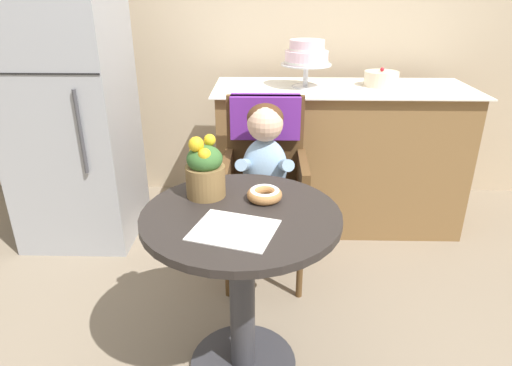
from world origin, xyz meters
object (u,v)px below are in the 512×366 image
object	(u,v)px
donut_front	(265,194)
tiered_cake_stand	(307,56)
cafe_table	(242,263)
wicker_chair	(265,160)
seated_child	(265,164)
round_layer_cake	(381,79)
flower_vase	(205,169)
refrigerator	(69,102)

from	to	relation	value
donut_front	tiered_cake_stand	xyz separation A→B (m)	(0.24, 1.19, 0.34)
cafe_table	wicker_chair	world-z (taller)	wicker_chair
cafe_table	seated_child	world-z (taller)	seated_child
wicker_chair	tiered_cake_stand	distance (m)	0.75
round_layer_cake	wicker_chair	bearing A→B (deg)	-139.24
flower_vase	tiered_cake_stand	world-z (taller)	tiered_cake_stand
refrigerator	tiered_cake_stand	bearing A→B (deg)	8.31
cafe_table	donut_front	bearing A→B (deg)	52.00
cafe_table	donut_front	xyz separation A→B (m)	(0.08, 0.11, 0.24)
seated_child	refrigerator	xyz separation A→B (m)	(-1.13, 0.52, 0.17)
cafe_table	flower_vase	size ratio (longest dim) A/B	2.98
tiered_cake_stand	refrigerator	world-z (taller)	refrigerator
wicker_chair	round_layer_cake	world-z (taller)	round_layer_cake
donut_front	round_layer_cake	bearing A→B (deg)	60.54
cafe_table	donut_front	world-z (taller)	donut_front
seated_child	wicker_chair	bearing A→B (deg)	90.00
cafe_table	refrigerator	bearing A→B (deg)	133.67
seated_child	donut_front	bearing A→B (deg)	-89.81
donut_front	round_layer_cake	size ratio (longest dim) A/B	0.64
round_layer_cake	refrigerator	bearing A→B (deg)	-172.42
flower_vase	cafe_table	bearing A→B (deg)	-45.07
wicker_chair	refrigerator	xyz separation A→B (m)	(-1.13, 0.36, 0.21)
flower_vase	round_layer_cake	distance (m)	1.52
wicker_chair	flower_vase	bearing A→B (deg)	-115.27
tiered_cake_stand	round_layer_cake	distance (m)	0.49
donut_front	tiered_cake_stand	size ratio (longest dim) A/B	0.44
wicker_chair	seated_child	xyz separation A→B (m)	(0.00, -0.16, 0.04)
flower_vase	round_layer_cake	xyz separation A→B (m)	(0.92, 1.20, 0.11)
tiered_cake_stand	seated_child	bearing A→B (deg)	-108.39
wicker_chair	refrigerator	bearing A→B (deg)	157.64
cafe_table	round_layer_cake	size ratio (longest dim) A/B	3.47
donut_front	refrigerator	distance (m)	1.51
donut_front	round_layer_cake	distance (m)	1.43
wicker_chair	round_layer_cake	bearing A→B (deg)	36.04
cafe_table	seated_child	bearing A→B (deg)	82.04
donut_front	tiered_cake_stand	distance (m)	1.26
tiered_cake_stand	donut_front	bearing A→B (deg)	-101.20
tiered_cake_stand	refrigerator	distance (m)	1.40
wicker_chair	flower_vase	size ratio (longest dim) A/B	3.94
wicker_chair	flower_vase	distance (m)	0.67
cafe_table	wicker_chair	distance (m)	0.76
seated_child	round_layer_cake	xyz separation A→B (m)	(0.70, 0.76, 0.27)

